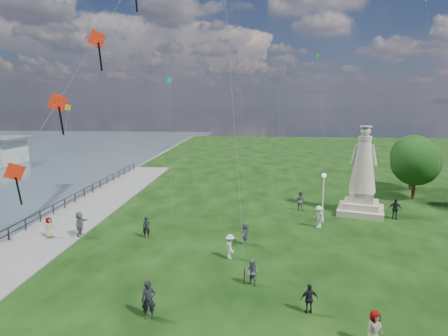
# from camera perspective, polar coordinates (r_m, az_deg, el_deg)

# --- Properties ---
(waterfront) EXTENTS (200.00, 200.00, 1.51)m
(waterfront) POSITION_cam_1_polar(r_m,az_deg,el_deg) (31.26, -27.23, -9.40)
(waterfront) COLOR #303F48
(waterfront) RESTS_ON ground
(statue) EXTENTS (4.75, 4.75, 7.72)m
(statue) POSITION_cam_1_polar(r_m,az_deg,el_deg) (34.90, 20.34, -1.87)
(statue) COLOR tan
(statue) RESTS_ON ground
(lamppost) EXTENTS (0.37, 0.37, 3.97)m
(lamppost) POSITION_cam_1_polar(r_m,az_deg,el_deg) (31.93, 14.93, -2.74)
(lamppost) COLOR silver
(lamppost) RESTS_ON ground
(tree_row) EXTENTS (9.12, 12.83, 6.24)m
(tree_row) POSITION_cam_1_polar(r_m,az_deg,el_deg) (43.30, 28.54, 0.76)
(tree_row) COLOR #382314
(tree_row) RESTS_ON ground
(person_0) EXTENTS (0.75, 0.60, 1.79)m
(person_0) POSITION_cam_1_polar(r_m,az_deg,el_deg) (18.31, -11.42, -19.11)
(person_0) COLOR black
(person_0) RESTS_ON ground
(person_1) EXTENTS (0.84, 0.76, 1.46)m
(person_1) POSITION_cam_1_polar(r_m,az_deg,el_deg) (20.82, 4.36, -15.66)
(person_1) COLOR #595960
(person_1) RESTS_ON ground
(person_2) EXTENTS (0.87, 1.13, 1.56)m
(person_2) POSITION_cam_1_polar(r_m,az_deg,el_deg) (24.01, 0.93, -11.89)
(person_2) COLOR silver
(person_2) RESTS_ON ground
(person_3) EXTENTS (0.91, 0.58, 1.45)m
(person_3) POSITION_cam_1_polar(r_m,az_deg,el_deg) (18.85, 12.88, -18.86)
(person_3) COLOR black
(person_3) RESTS_ON ground
(person_4) EXTENTS (0.88, 0.75, 1.55)m
(person_4) POSITION_cam_1_polar(r_m,az_deg,el_deg) (17.42, 21.89, -21.79)
(person_4) COLOR #595960
(person_4) RESTS_ON ground
(person_5) EXTENTS (0.84, 1.75, 1.84)m
(person_5) POSITION_cam_1_polar(r_m,az_deg,el_deg) (29.43, -21.10, -8.10)
(person_5) COLOR #595960
(person_5) RESTS_ON ground
(person_6) EXTENTS (0.64, 0.49, 1.57)m
(person_6) POSITION_cam_1_polar(r_m,az_deg,el_deg) (27.99, -11.72, -8.84)
(person_6) COLOR black
(person_6) RESTS_ON ground
(person_7) EXTENTS (1.03, 0.87, 1.81)m
(person_7) POSITION_cam_1_polar(r_m,az_deg,el_deg) (34.79, 11.49, -4.88)
(person_7) COLOR #595960
(person_7) RESTS_ON ground
(person_8) EXTENTS (1.09, 1.28, 1.76)m
(person_8) POSITION_cam_1_polar(r_m,az_deg,el_deg) (30.42, 14.26, -7.21)
(person_8) COLOR silver
(person_8) RESTS_ON ground
(person_9) EXTENTS (1.09, 0.65, 1.76)m
(person_9) POSITION_cam_1_polar(r_m,az_deg,el_deg) (34.74, 24.60, -5.68)
(person_9) COLOR black
(person_9) RESTS_ON ground
(person_10) EXTENTS (0.66, 0.85, 1.52)m
(person_10) POSITION_cam_1_polar(r_m,az_deg,el_deg) (30.01, -25.09, -8.36)
(person_10) COLOR #595960
(person_10) RESTS_ON ground
(person_11) EXTENTS (0.70, 1.53, 1.63)m
(person_11) POSITION_cam_1_polar(r_m,az_deg,el_deg) (26.17, 3.22, -9.93)
(person_11) COLOR #595960
(person_11) RESTS_ON ground
(red_kite_train) EXTENTS (9.51, 9.35, 20.47)m
(red_kite_train) POSITION_cam_1_polar(r_m,az_deg,el_deg) (22.47, -19.29, 16.91)
(red_kite_train) COLOR black
(red_kite_train) RESTS_ON ground
(small_kites) EXTENTS (33.68, 18.11, 32.55)m
(small_kites) POSITION_cam_1_polar(r_m,az_deg,el_deg) (38.87, 5.72, 18.13)
(small_kites) COLOR teal
(small_kites) RESTS_ON ground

